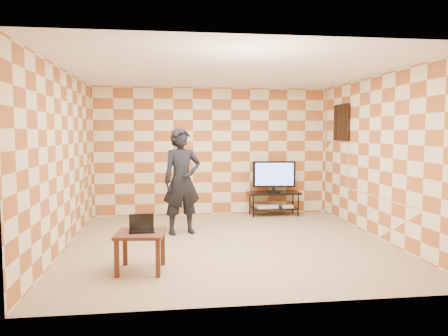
{
  "coord_description": "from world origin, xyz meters",
  "views": [
    {
      "loc": [
        -0.98,
        -6.73,
        1.75
      ],
      "look_at": [
        0.0,
        0.6,
        1.15
      ],
      "focal_mm": 35.0,
      "sensor_mm": 36.0,
      "label": 1
    }
  ],
  "objects_px": {
    "tv": "(274,175)",
    "tv_stand": "(274,198)",
    "side_table": "(141,239)",
    "person": "(182,181)"
  },
  "relations": [
    {
      "from": "tv",
      "to": "tv_stand",
      "type": "bearing_deg",
      "value": 95.89
    },
    {
      "from": "tv",
      "to": "side_table",
      "type": "xyz_separation_m",
      "value": [
        -2.58,
        -3.42,
        -0.45
      ]
    },
    {
      "from": "person",
      "to": "tv_stand",
      "type": "bearing_deg",
      "value": 19.68
    },
    {
      "from": "tv_stand",
      "to": "side_table",
      "type": "bearing_deg",
      "value": -127.04
    },
    {
      "from": "tv",
      "to": "person",
      "type": "bearing_deg",
      "value": -144.44
    },
    {
      "from": "tv_stand",
      "to": "side_table",
      "type": "relative_size",
      "value": 1.65
    },
    {
      "from": "tv",
      "to": "person",
      "type": "distance_m",
      "value": 2.44
    },
    {
      "from": "tv_stand",
      "to": "side_table",
      "type": "height_order",
      "value": "same"
    },
    {
      "from": "side_table",
      "to": "person",
      "type": "xyz_separation_m",
      "value": [
        0.6,
        2.0,
        0.5
      ]
    },
    {
      "from": "person",
      "to": "side_table",
      "type": "bearing_deg",
      "value": -122.56
    }
  ]
}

